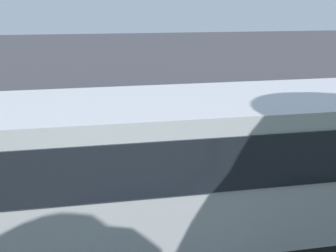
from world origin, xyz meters
The scene contains 12 objects.
ground_plane centered at (0.00, 0.00, 0.00)m, with size 80.00×80.00×0.00m, color #38383D.
tour_bus centered at (0.08, 5.07, 1.65)m, with size 10.44×2.86×3.25m.
spectator_far_left centered at (-1.06, 2.38, 1.09)m, with size 0.58×0.34×1.82m.
spectator_left centered at (0.06, 2.08, 1.02)m, with size 0.58×0.35×1.72m.
spectator_centre centered at (1.05, 2.18, 1.04)m, with size 0.57×0.39×1.75m.
spectator_right centered at (2.22, 2.20, 0.98)m, with size 0.57×0.33×1.65m.
parked_motorcycle_silver centered at (2.22, 2.76, 0.48)m, with size 2.02×0.75×0.99m.
stunt_motorcycle centered at (1.93, -1.79, 1.04)m, with size 1.81×1.05×1.84m.
traffic_cone centered at (-0.47, -1.43, 0.30)m, with size 0.34×0.34×0.63m.
bay_line_a centered at (-1.88, -1.39, 0.00)m, with size 0.28×3.88×0.01m.
bay_line_b centered at (0.61, -1.39, 0.00)m, with size 0.29×4.19×0.01m.
bay_line_c centered at (3.10, -1.39, 0.00)m, with size 0.28×4.02×0.01m.
Camera 1 is at (2.35, 12.03, 5.19)m, focal length 40.60 mm.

